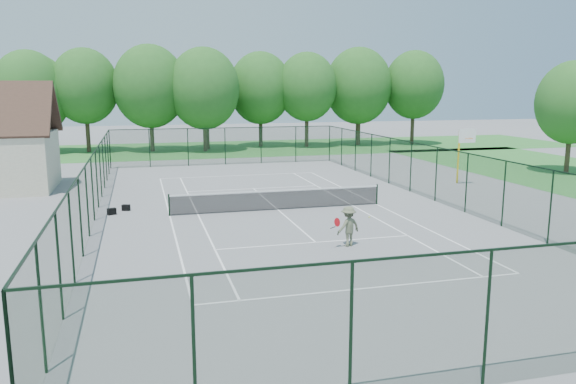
{
  "coord_description": "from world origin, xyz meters",
  "views": [
    {
      "loc": [
        -6.77,
        -27.47,
        6.22
      ],
      "look_at": [
        0.0,
        -2.0,
        1.3
      ],
      "focal_mm": 35.0,
      "sensor_mm": 36.0,
      "label": 1
    }
  ],
  "objects_px": {
    "basketball_goal": "(463,145)",
    "tennis_net": "(278,199)",
    "sports_bag_a": "(112,211)",
    "tennis_player": "(348,226)"
  },
  "relations": [
    {
      "from": "basketball_goal",
      "to": "tennis_net",
      "type": "bearing_deg",
      "value": -161.37
    },
    {
      "from": "tennis_net",
      "to": "tennis_player",
      "type": "relative_size",
      "value": 5.64
    },
    {
      "from": "basketball_goal",
      "to": "tennis_player",
      "type": "distance_m",
      "value": 17.15
    },
    {
      "from": "basketball_goal",
      "to": "tennis_player",
      "type": "xyz_separation_m",
      "value": [
        -12.37,
        -11.76,
        -1.76
      ]
    },
    {
      "from": "tennis_net",
      "to": "sports_bag_a",
      "type": "xyz_separation_m",
      "value": [
        -8.25,
        1.04,
        -0.41
      ]
    },
    {
      "from": "basketball_goal",
      "to": "sports_bag_a",
      "type": "bearing_deg",
      "value": -170.85
    },
    {
      "from": "tennis_net",
      "to": "basketball_goal",
      "type": "distance_m",
      "value": 14.34
    },
    {
      "from": "tennis_net",
      "to": "sports_bag_a",
      "type": "height_order",
      "value": "tennis_net"
    },
    {
      "from": "sports_bag_a",
      "to": "tennis_player",
      "type": "xyz_separation_m",
      "value": [
        9.34,
        -8.26,
        0.64
      ]
    },
    {
      "from": "tennis_net",
      "to": "tennis_player",
      "type": "height_order",
      "value": "tennis_player"
    }
  ]
}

